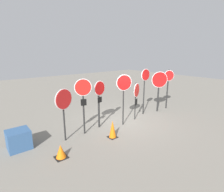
% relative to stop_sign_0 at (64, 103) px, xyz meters
% --- Properties ---
extents(ground_plane, '(40.00, 40.00, 0.00)m').
position_rel_stop_sign_0_xyz_m(ground_plane, '(3.33, 0.03, -1.59)').
color(ground_plane, gray).
extents(stop_sign_0, '(0.80, 0.29, 2.17)m').
position_rel_stop_sign_0_xyz_m(stop_sign_0, '(0.00, 0.00, 0.00)').
color(stop_sign_0, black).
rests_on(stop_sign_0, ground).
extents(stop_sign_1, '(0.69, 0.27, 2.46)m').
position_rel_stop_sign_0_xyz_m(stop_sign_1, '(0.89, 0.05, 0.19)').
color(stop_sign_1, black).
rests_on(stop_sign_1, ground).
extents(stop_sign_2, '(0.67, 0.21, 2.26)m').
position_rel_stop_sign_0_xyz_m(stop_sign_2, '(1.81, 0.20, -0.05)').
color(stop_sign_2, black).
rests_on(stop_sign_2, ground).
extents(stop_sign_3, '(0.72, 0.29, 2.51)m').
position_rel_stop_sign_0_xyz_m(stop_sign_3, '(2.88, -0.30, 0.31)').
color(stop_sign_3, black).
rests_on(stop_sign_3, ground).
extents(stop_sign_4, '(0.67, 0.31, 2.00)m').
position_rel_stop_sign_0_xyz_m(stop_sign_4, '(3.89, -0.18, -0.14)').
color(stop_sign_4, black).
rests_on(stop_sign_4, ground).
extents(stop_sign_5, '(0.66, 0.12, 2.63)m').
position_rel_stop_sign_0_xyz_m(stop_sign_5, '(4.86, 0.11, 0.34)').
color(stop_sign_5, black).
rests_on(stop_sign_5, ground).
extents(stop_sign_6, '(0.79, 0.55, 2.43)m').
position_rel_stop_sign_0_xyz_m(stop_sign_6, '(5.88, -0.11, 0.12)').
color(stop_sign_6, black).
rests_on(stop_sign_6, ground).
extents(stop_sign_7, '(0.62, 0.32, 2.48)m').
position_rel_stop_sign_0_xyz_m(stop_sign_7, '(6.84, -0.09, 0.12)').
color(stop_sign_7, black).
rests_on(stop_sign_7, ground).
extents(traffic_cone_0, '(0.41, 0.41, 0.48)m').
position_rel_stop_sign_0_xyz_m(traffic_cone_0, '(-0.66, -1.01, -1.35)').
color(traffic_cone_0, black).
rests_on(traffic_cone_0, ground).
extents(traffic_cone_1, '(0.36, 0.36, 0.76)m').
position_rel_stop_sign_0_xyz_m(traffic_cone_1, '(1.64, -0.98, -1.21)').
color(traffic_cone_1, black).
rests_on(traffic_cone_1, ground).
extents(storage_crate, '(0.78, 0.73, 0.72)m').
position_rel_stop_sign_0_xyz_m(storage_crate, '(-1.62, 0.53, -1.23)').
color(storage_crate, '#335684').
rests_on(storage_crate, ground).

